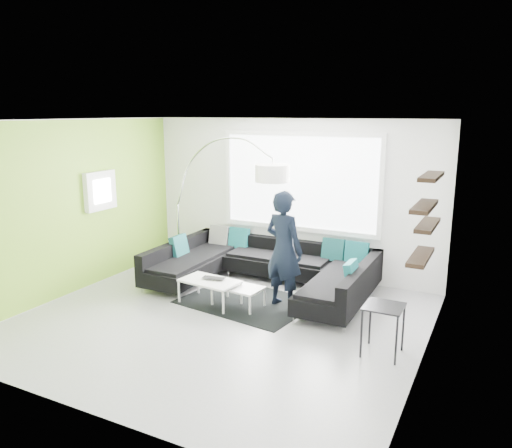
{
  "coord_description": "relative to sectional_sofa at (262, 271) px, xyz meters",
  "views": [
    {
      "loc": [
        3.45,
        -5.68,
        2.91
      ],
      "look_at": [
        0.12,
        0.9,
        1.25
      ],
      "focal_mm": 35.0,
      "sensor_mm": 36.0,
      "label": 1
    }
  ],
  "objects": [
    {
      "name": "person",
      "position": [
        0.61,
        -0.49,
        0.56
      ],
      "size": [
        0.87,
        0.75,
        1.79
      ],
      "primitive_type": "imported",
      "rotation": [
        0.0,
        0.0,
        2.88
      ],
      "color": "black",
      "rests_on": "ground"
    },
    {
      "name": "side_table",
      "position": [
        2.32,
        -1.37,
        -0.02
      ],
      "size": [
        0.46,
        0.46,
        0.63
      ],
      "primitive_type": "cube",
      "rotation": [
        0.0,
        0.0,
        -0.0
      ],
      "color": "black",
      "rests_on": "ground"
    },
    {
      "name": "arc_lamp",
      "position": [
        -1.83,
        0.24,
        0.92
      ],
      "size": [
        2.5,
        1.39,
        2.51
      ],
      "primitive_type": null,
      "rotation": [
        0.0,
        0.0,
        -0.19
      ],
      "color": "white",
      "rests_on": "ground"
    },
    {
      "name": "room_shell",
      "position": [
        0.07,
        -1.21,
        1.47
      ],
      "size": [
        5.54,
        5.04,
        2.82
      ],
      "color": "white",
      "rests_on": "ground"
    },
    {
      "name": "sectional_sofa",
      "position": [
        0.0,
        0.0,
        0.0
      ],
      "size": [
        3.54,
        2.21,
        0.76
      ],
      "rotation": [
        0.0,
        0.0,
        0.01
      ],
      "color": "black",
      "rests_on": "ground"
    },
    {
      "name": "laptop",
      "position": [
        -0.4,
        -0.9,
        0.06
      ],
      "size": [
        0.42,
        0.33,
        0.03
      ],
      "primitive_type": "imported",
      "rotation": [
        0.0,
        0.0,
        0.14
      ],
      "color": "black",
      "rests_on": "coffee_table"
    },
    {
      "name": "ground",
      "position": [
        0.03,
        -1.41,
        -0.34
      ],
      "size": [
        5.5,
        5.5,
        0.0
      ],
      "primitive_type": "plane",
      "color": "gray",
      "rests_on": "ground"
    },
    {
      "name": "coffee_table",
      "position": [
        -0.22,
        -0.86,
        -0.15
      ],
      "size": [
        1.23,
        0.8,
        0.38
      ],
      "primitive_type": "cube",
      "rotation": [
        0.0,
        0.0,
        -0.11
      ],
      "color": "white",
      "rests_on": "ground"
    },
    {
      "name": "rug",
      "position": [
        0.03,
        -0.6,
        -0.33
      ],
      "size": [
        2.11,
        1.66,
        0.01
      ],
      "primitive_type": "cube",
      "rotation": [
        0.0,
        0.0,
        -0.14
      ],
      "color": "black",
      "rests_on": "ground"
    }
  ]
}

